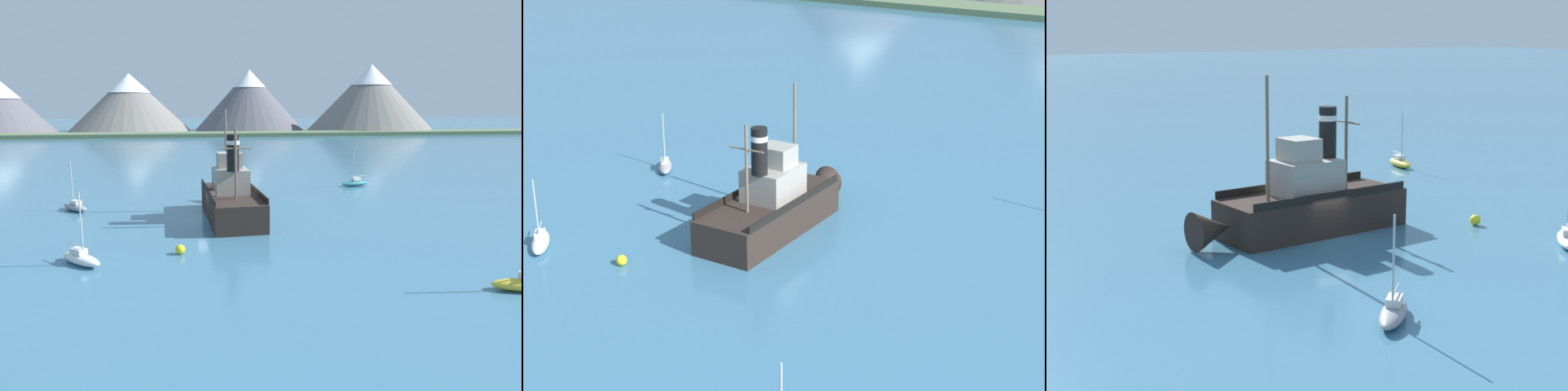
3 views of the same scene
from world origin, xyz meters
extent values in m
plane|color=teal|center=(0.00, 0.00, 0.00)|extent=(600.00, 600.00, 0.00)
cube|color=#2D231E|center=(1.84, -0.10, 1.20)|extent=(5.23, 12.28, 2.40)
cone|color=#2D231E|center=(1.33, 7.08, 1.20)|extent=(2.51, 2.56, 2.35)
cube|color=#9E998E|center=(1.80, 0.40, 3.50)|extent=(3.27, 4.20, 2.20)
cube|color=#9E998E|center=(1.77, 0.90, 5.30)|extent=(2.33, 2.15, 1.40)
cylinder|color=black|center=(1.92, -1.30, 6.20)|extent=(1.10, 1.10, 3.20)
cylinder|color=silver|center=(1.92, -1.30, 7.10)|extent=(1.16, 1.16, 0.35)
cylinder|color=#75604C|center=(1.61, 3.19, 6.15)|extent=(0.20, 0.20, 7.50)
cylinder|color=#75604C|center=(2.02, -2.79, 5.40)|extent=(0.20, 0.20, 6.00)
cylinder|color=#75604C|center=(2.02, -2.79, 6.72)|extent=(2.60, 0.30, 0.12)
cube|color=black|center=(-0.32, -0.25, 2.65)|extent=(0.91, 11.38, 0.50)
cube|color=black|center=(3.99, 0.05, 2.65)|extent=(0.91, 11.38, 0.50)
ellipsoid|color=gray|center=(-13.23, 5.24, 0.35)|extent=(3.39, 3.54, 0.70)
cube|color=silver|center=(-13.09, 5.10, 0.88)|extent=(1.22, 1.24, 0.36)
cylinder|color=#B7B7BC|center=(-13.43, 5.46, 2.80)|extent=(0.10, 0.10, 4.20)
cylinder|color=#B7B7BC|center=(-12.82, 4.80, 1.25)|extent=(1.28, 1.38, 0.08)
ellipsoid|color=white|center=(-8.99, -11.08, 0.35)|extent=(3.50, 3.43, 0.70)
cube|color=silver|center=(-9.13, -10.95, 0.88)|extent=(1.24, 1.22, 0.36)
cylinder|color=#B7B7BC|center=(-8.77, -11.29, 2.80)|extent=(0.10, 0.10, 4.20)
cylinder|color=#B7B7BC|center=(-9.42, -10.67, 1.25)|extent=(1.35, 1.31, 0.08)
sphere|color=yellow|center=(-2.57, -9.86, 0.35)|extent=(0.69, 0.69, 0.69)
camera|label=1|loc=(-1.37, -41.62, 10.43)|focal=32.00mm
camera|label=2|loc=(32.45, -40.90, 22.19)|focal=55.00mm
camera|label=3|loc=(-39.37, 26.16, 12.87)|focal=55.00mm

